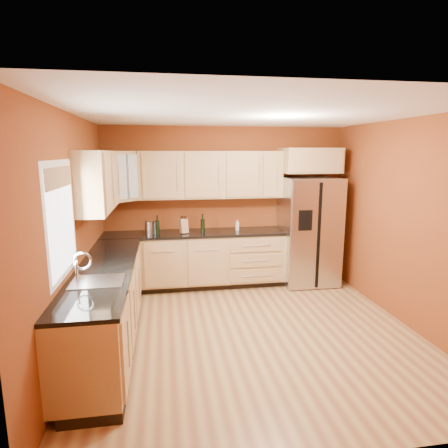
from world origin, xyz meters
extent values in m
plane|color=#905C38|center=(0.00, 0.00, 0.00)|extent=(4.00, 4.00, 0.00)
plane|color=white|center=(0.00, 0.00, 2.60)|extent=(4.00, 4.00, 0.00)
cube|color=brown|center=(0.00, 2.00, 1.30)|extent=(4.00, 0.04, 2.60)
cube|color=brown|center=(0.00, -2.00, 1.30)|extent=(4.00, 0.04, 2.60)
cube|color=brown|center=(-2.00, 0.00, 1.30)|extent=(0.04, 4.00, 2.60)
cube|color=brown|center=(2.00, 0.00, 1.30)|extent=(0.04, 4.00, 2.60)
cube|color=tan|center=(-0.55, 1.70, 0.44)|extent=(2.90, 0.60, 0.88)
cube|color=tan|center=(-1.70, 0.00, 0.44)|extent=(0.60, 2.80, 0.88)
cube|color=black|center=(-0.55, 1.69, 0.90)|extent=(2.90, 0.62, 0.04)
cube|color=black|center=(-1.69, 0.00, 0.90)|extent=(0.62, 2.80, 0.04)
cube|color=tan|center=(-0.25, 1.83, 1.83)|extent=(2.30, 0.33, 0.75)
cube|color=tan|center=(-1.83, 0.72, 1.83)|extent=(0.33, 1.35, 0.75)
cube|color=tan|center=(-1.67, 1.67, 1.83)|extent=(0.67, 0.67, 0.75)
cube|color=tan|center=(1.35, 1.70, 2.05)|extent=(0.92, 0.60, 0.40)
cube|color=#B4B3B8|center=(1.35, 1.62, 0.89)|extent=(0.90, 0.75, 1.78)
cube|color=white|center=(-1.98, -0.50, 1.55)|extent=(0.03, 0.90, 1.00)
cylinder|color=#B4B3B8|center=(-1.26, 1.61, 1.03)|extent=(0.17, 0.17, 0.21)
cylinder|color=#B4B3B8|center=(-1.16, 1.70, 1.01)|extent=(0.14, 0.14, 0.19)
cube|color=#A67750|center=(-0.72, 1.65, 1.03)|extent=(0.14, 0.13, 0.23)
cylinder|color=white|center=(0.16, 1.73, 1.01)|extent=(0.07, 0.07, 0.17)
camera|label=1|loc=(-1.02, -4.18, 2.18)|focal=30.00mm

